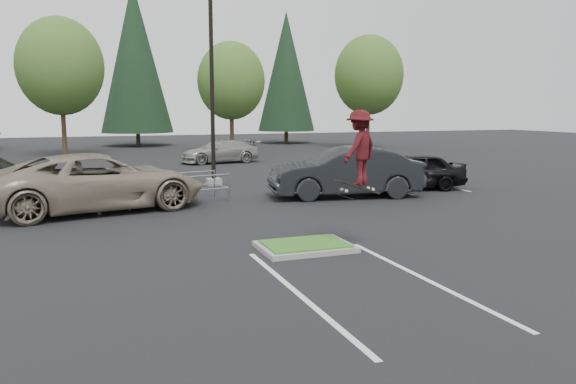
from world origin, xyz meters
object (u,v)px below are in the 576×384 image
object	(u,v)px
car_l_tan	(97,182)
skateboarder	(358,148)
car_r_black	(411,171)
conif_c	(286,72)
cart_corral	(164,186)
decid_c	(231,83)
car_r_charc	(345,172)
car_far_silver	(221,151)
conif_b	(135,58)
decid_b	(60,69)
light_pole	(212,80)
decid_d	(368,78)

from	to	relation	value
car_l_tan	skateboarder	bearing A→B (deg)	-155.15
car_l_tan	car_r_black	distance (m)	12.52
conif_c	cart_corral	size ratio (longest dim) A/B	3.24
decid_c	car_r_charc	bearing A→B (deg)	-93.74
conif_c	car_far_silver	bearing A→B (deg)	-121.63
car_r_charc	car_r_black	size ratio (longest dim) A/B	1.28
conif_b	cart_corral	distance (m)	33.64
cart_corral	car_far_silver	world-z (taller)	car_far_silver
decid_b	cart_corral	distance (m)	23.74
decid_c	conif_b	size ratio (longest dim) A/B	0.58
skateboarder	car_far_silver	xyz separation A→B (m)	(2.02, 22.37, -1.73)
light_pole	car_far_silver	world-z (taller)	light_pole
decid_d	car_far_silver	xyz separation A→B (m)	(-14.77, -8.33, -5.20)
conif_c	car_r_charc	size ratio (longest dim) A/B	2.16
decid_c	car_far_silver	bearing A→B (deg)	-109.46
decid_b	skateboarder	size ratio (longest dim) A/B	4.75
car_r_charc	car_far_silver	distance (m)	15.06
conif_b	car_far_silver	xyz separation A→B (m)	(3.22, -18.50, -7.14)
car_r_charc	conif_c	bearing A→B (deg)	173.36
conif_b	cart_corral	size ratio (longest dim) A/B	3.75
car_r_black	car_far_silver	xyz separation A→B (m)	(-4.78, 14.11, -0.06)
decid_c	cart_corral	world-z (taller)	decid_c
decid_b	skateboarder	distance (m)	31.94
skateboarder	car_l_tan	xyz separation A→B (m)	(-5.70, 7.55, -1.49)
conif_b	car_l_tan	world-z (taller)	conif_b
conif_c	car_far_silver	world-z (taller)	conif_c
car_r_charc	car_far_silver	xyz separation A→B (m)	(-1.28, 15.00, -0.24)
car_l_tan	decid_c	bearing A→B (deg)	-37.05
car_l_tan	car_far_silver	world-z (taller)	car_l_tan
conif_b	car_l_tan	xyz separation A→B (m)	(-4.50, -33.33, -6.89)
decid_d	conif_c	xyz separation A→B (m)	(-3.99, 9.17, 0.94)
skateboarder	car_r_charc	distance (m)	8.22
decid_b	conif_b	xyz separation A→B (m)	(6.01, 9.97, 1.81)
skateboarder	car_r_black	world-z (taller)	skateboarder
cart_corral	skateboarder	xyz separation A→B (m)	(3.48, -8.09, 1.79)
car_l_tan	decid_b	bearing A→B (deg)	-8.51
conif_b	car_l_tan	size ratio (longest dim) A/B	2.10
car_r_black	car_far_silver	size ratio (longest dim) A/B	0.92
conif_b	car_r_charc	bearing A→B (deg)	-82.35
decid_c	car_r_charc	world-z (taller)	decid_c
decid_b	car_r_black	world-z (taller)	decid_b
conif_c	decid_b	bearing A→B (deg)	-155.86
car_r_charc	cart_corral	bearing A→B (deg)	-86.35
conif_c	car_r_charc	world-z (taller)	conif_c
decid_c	skateboarder	distance (m)	30.71
conif_c	car_l_tan	bearing A→B (deg)	-119.78
decid_c	car_r_black	distance (m)	22.48
car_far_silver	car_l_tan	bearing A→B (deg)	-35.87
decid_d	conif_b	bearing A→B (deg)	150.53
skateboarder	car_r_black	xyz separation A→B (m)	(6.80, 8.27, -1.67)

